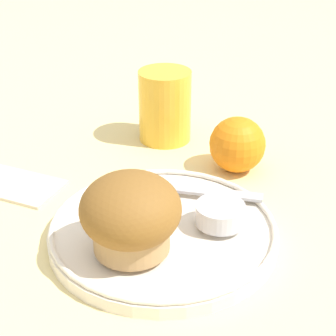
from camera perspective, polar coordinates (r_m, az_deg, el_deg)
The scene contains 9 objects.
ground_plane at distance 0.63m, azimuth -1.04°, elevation -5.53°, with size 3.00×3.00×0.00m, color beige.
plate at distance 0.60m, azimuth -0.49°, elevation -6.44°, with size 0.24×0.24×0.02m.
muffin at distance 0.54m, azimuth -3.81°, elevation -4.75°, with size 0.10×0.10×0.08m.
cream_ramekin at distance 0.59m, azimuth 5.41°, elevation -4.44°, with size 0.05×0.05×0.02m.
berry_pair at distance 0.63m, azimuth -1.50°, elevation -2.36°, with size 0.03×0.02×0.02m.
butter_knife at distance 0.65m, azimuth 2.01°, elevation -2.20°, with size 0.17×0.05×0.00m.
orange_fruit at distance 0.72m, azimuth 7.06°, elevation 2.38°, with size 0.07×0.07×0.07m.
juice_glass at distance 0.80m, azimuth -0.32°, elevation 6.33°, with size 0.07×0.07×0.10m.
folded_napkin at distance 0.72m, azimuth -15.47°, elevation -1.43°, with size 0.12×0.07×0.01m.
Camera 1 is at (0.22, -0.47, 0.36)m, focal length 60.00 mm.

